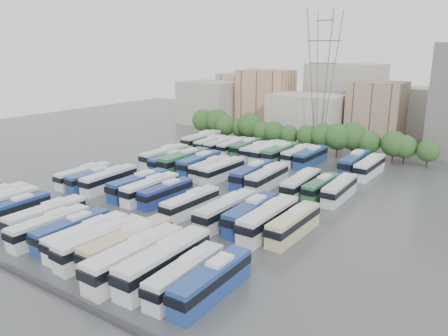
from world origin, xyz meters
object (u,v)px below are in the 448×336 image
Objects in this scene: bus_r2_s12 at (321,187)px; bus_r3_s8 at (298,154)px; bus_r1_s13 at (294,224)px; bus_r1_s6 at (166,193)px; bus_r3_s3 at (233,146)px; bus_r0_s5 at (50,227)px; bus_r2_s5 at (210,168)px; bus_r1_s0 at (84,175)px; bus_r2_s8 at (252,174)px; bus_r0_s11 at (165,261)px; bus_r3_s9 at (311,157)px; bus_r2_s11 at (301,184)px; bus_r3_s7 at (280,153)px; bus_r1_s8 at (191,203)px; bus_r3_s4 at (246,147)px; bus_r2_s4 at (199,163)px; bus_r1_s2 at (109,179)px; bus_r0_s9 at (128,244)px; bus_r2_s6 at (222,170)px; bus_r2_s1 at (165,156)px; bus_r3_s0 at (202,140)px; bus_r0_s10 at (136,257)px; bus_r3_s1 at (210,144)px; bus_r2_s13 at (340,189)px; bus_r3_s2 at (221,145)px; bus_r0_s7 at (87,236)px; bus_r0_s4 at (46,216)px; bus_r2_s2 at (170,161)px; bus_r0_s12 at (186,275)px; bus_r3_s13 at (370,167)px; bus_r0_s2 at (15,209)px; bus_r2_s3 at (184,161)px; bus_r0_s13 at (212,281)px; bus_r2_s9 at (267,178)px; bus_r1_s10 at (226,210)px; bus_r3_s5 at (256,150)px; bus_r1_s12 at (269,219)px; bus_r1_s11 at (251,213)px; bus_r0_s6 at (71,230)px; bus_r1_s5 at (150,188)px; bus_r0_s8 at (102,242)px; bus_r3_s6 at (268,152)px.

bus_r3_s8 is at bearing 126.80° from bus_r2_s12.
bus_r1_s6 is at bearing -179.78° from bus_r1_s13.
bus_r1_s6 is 0.98× the size of bus_r3_s3.
bus_r2_s5 is at bearing 90.44° from bus_r0_s5.
bus_r2_s8 is at bearing 35.33° from bus_r1_s0.
bus_r0_s11 is at bearing -77.26° from bus_r2_s8.
bus_r3_s9 is at bearing 77.37° from bus_r1_s6.
bus_r2_s11 is 22.69m from bus_r3_s7.
bus_r2_s11 is at bearing 64.03° from bus_r1_s8.
bus_r3_s7 reaches higher than bus_r3_s4.
bus_r1_s2 is at bearing -112.60° from bus_r2_s4.
bus_r2_s6 is (-9.83, 34.19, -0.19)m from bus_r0_s9.
bus_r2_s6 is (16.56, -1.77, -0.14)m from bus_r2_s1.
bus_r0_s10 is at bearing -59.25° from bus_r3_s0.
bus_r0_s5 is 56.31m from bus_r3_s1.
bus_r0_s11 is 1.16× the size of bus_r2_s13.
bus_r3_s4 is (6.36, 1.44, 0.04)m from bus_r3_s2.
bus_r0_s5 reaches higher than bus_r1_s8.
bus_r0_s10 is at bearing -162.38° from bus_r0_s11.
bus_r0_s7 is at bearing -70.78° from bus_r3_s1.
bus_r0_s4 is 53.42m from bus_r3_s7.
bus_r1_s2 is 1.05× the size of bus_r2_s2.
bus_r1_s6 is 0.87× the size of bus_r2_s8.
bus_r0_s12 is 0.97× the size of bus_r1_s2.
bus_r1_s8 is 40.10m from bus_r3_s13.
bus_r0_s2 is 0.81× the size of bus_r2_s3.
bus_r0_s13 is at bearing -1.79° from bus_r0_s11.
bus_r2_s9 is at bearing -78.22° from bus_r3_s8.
bus_r2_s13 is (-0.14, 18.04, -0.03)m from bus_r1_s13.
bus_r2_s2 is 19.10m from bus_r3_s1.
bus_r1_s10 is at bearing -54.13° from bus_r3_s2.
bus_r3_s5 is at bearing -173.87° from bus_r3_s9.
bus_r3_s0 reaches higher than bus_r2_s6.
bus_r2_s13 is (19.64, 36.56, -0.01)m from bus_r0_s7.
bus_r1_s11 is at bearing 168.54° from bus_r1_s12.
bus_r1_s6 is 41.75m from bus_r3_s13.
bus_r0_s6 is 0.91× the size of bus_r3_s9.
bus_r2_s9 reaches higher than bus_r0_s6.
bus_r0_s11 is 34.95m from bus_r1_s2.
bus_r0_s2 is 0.81× the size of bus_r0_s10.
bus_r2_s11 is (33.16, -1.59, -0.09)m from bus_r2_s1.
bus_r3_s7 is at bearing -150.84° from bus_r3_s8.
bus_r3_s8 is at bearing 52.79° from bus_r2_s4.
bus_r0_s12 is 0.94× the size of bus_r2_s11.
bus_r1_s5 reaches higher than bus_r1_s0.
bus_r1_s13 reaches higher than bus_r3_s5.
bus_r2_s1 is (-9.82, 35.88, 0.13)m from bus_r0_s4.
bus_r0_s8 is 0.97× the size of bus_r3_s6.
bus_r3_s4 is 9.85m from bus_r3_s7.
bus_r0_s5 is at bearing -120.95° from bus_r2_s11.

